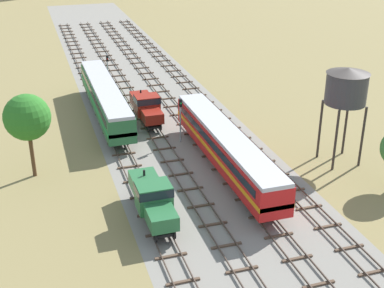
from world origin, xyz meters
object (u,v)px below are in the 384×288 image
Objects in this scene: signal_post_near at (108,67)px; water_tower at (347,87)px; shunter_loco_far_left_nearest at (153,197)px; passenger_coach_far_left_midfar at (105,97)px; signal_post_mid at (180,114)px; passenger_coach_centre_left_near at (226,146)px; shunter_loco_left_mid at (146,106)px.

water_tower is at bearing -59.21° from signal_post_near.
passenger_coach_far_left_midfar reaches higher than shunter_loco_far_left_nearest.
shunter_loco_far_left_nearest is 0.38× the size of passenger_coach_far_left_midfar.
passenger_coach_far_left_midfar is 4.41× the size of signal_post_mid.
passenger_coach_centre_left_near is 19.32m from passenger_coach_far_left_midfar.
passenger_coach_centre_left_near is 12.55m from water_tower.
shunter_loco_left_mid is 23.00m from water_tower.
passenger_coach_far_left_midfar is (-4.28, 2.87, 0.60)m from shunter_loco_left_mid.
water_tower reaches higher than signal_post_mid.
shunter_loco_far_left_nearest is 0.38× the size of passenger_coach_centre_left_near.
water_tower is 1.91× the size of signal_post_mid.
signal_post_mid reaches higher than signal_post_near.
passenger_coach_far_left_midfar is 11.54m from signal_post_mid.
water_tower reaches higher than shunter_loco_far_left_nearest.
signal_post_mid is at bearing -78.33° from signal_post_near.
signal_post_mid is at bearing -72.29° from shunter_loco_left_mid.
passenger_coach_centre_left_near is 8.05m from signal_post_mid.
signal_post_mid reaches higher than shunter_loco_far_left_nearest.
shunter_loco_far_left_nearest is 34.72m from signal_post_near.
shunter_loco_far_left_nearest is at bearing -93.54° from signal_post_near.
signal_post_mid is (6.42, 13.91, 1.18)m from shunter_loco_far_left_nearest.
water_tower is at bearing -7.06° from passenger_coach_centre_left_near.
shunter_loco_far_left_nearest is 10.58m from passenger_coach_centre_left_near.
passenger_coach_centre_left_near is at bearing 172.94° from water_tower.
signal_post_mid is (2.14, -6.70, 1.18)m from shunter_loco_left_mid.
passenger_coach_centre_left_near is at bearing -63.68° from passenger_coach_far_left_midfar.
water_tower reaches higher than passenger_coach_centre_left_near.
shunter_loco_left_mid is at bearing 134.65° from water_tower.
shunter_loco_far_left_nearest is at bearing -166.57° from water_tower.
passenger_coach_far_left_midfar is 11.36m from signal_post_near.
passenger_coach_centre_left_near is (8.57, 6.17, 0.60)m from shunter_loco_far_left_nearest.
passenger_coach_centre_left_near is 4.41× the size of signal_post_mid.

